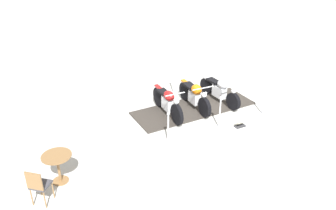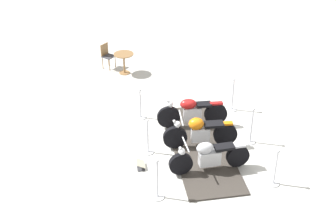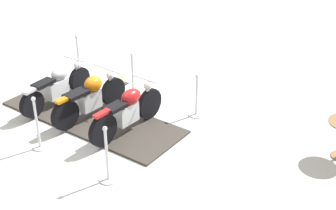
# 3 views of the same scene
# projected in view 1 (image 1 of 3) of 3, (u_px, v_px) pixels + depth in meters

# --- Properties ---
(ground_plane) EXTENTS (80.00, 80.00, 0.00)m
(ground_plane) POSITION_uv_depth(u_px,v_px,m) (194.00, 109.00, 12.25)
(ground_plane) COLOR silver
(display_platform) EXTENTS (4.60, 2.70, 0.05)m
(display_platform) POSITION_uv_depth(u_px,v_px,m) (194.00, 108.00, 12.24)
(display_platform) COLOR #38332D
(display_platform) RESTS_ON ground_plane
(motorcycle_maroon) EXTENTS (0.92, 2.05, 1.02)m
(motorcycle_maroon) POSITION_uv_depth(u_px,v_px,m) (168.00, 102.00, 11.52)
(motorcycle_maroon) COLOR black
(motorcycle_maroon) RESTS_ON display_platform
(motorcycle_copper) EXTENTS (0.98, 2.02, 0.99)m
(motorcycle_copper) POSITION_uv_depth(u_px,v_px,m) (195.00, 95.00, 11.99)
(motorcycle_copper) COLOR black
(motorcycle_copper) RESTS_ON display_platform
(motorcycle_chrome) EXTENTS (0.79, 2.14, 0.92)m
(motorcycle_chrome) POSITION_uv_depth(u_px,v_px,m) (220.00, 90.00, 12.47)
(motorcycle_chrome) COLOR black
(motorcycle_chrome) RESTS_ON display_platform
(stanchion_right_rear) EXTENTS (0.35, 0.35, 1.13)m
(stanchion_right_rear) POSITION_uv_depth(u_px,v_px,m) (264.00, 105.00, 11.72)
(stanchion_right_rear) COLOR silver
(stanchion_right_rear) RESTS_ON ground_plane
(stanchion_left_mid) EXTENTS (0.32, 0.32, 1.16)m
(stanchion_left_mid) POSITION_uv_depth(u_px,v_px,m) (173.00, 84.00, 13.23)
(stanchion_left_mid) COLOR silver
(stanchion_left_mid) RESTS_ON ground_plane
(stanchion_left_front) EXTENTS (0.34, 0.34, 1.14)m
(stanchion_left_front) POSITION_uv_depth(u_px,v_px,m) (129.00, 94.00, 12.46)
(stanchion_left_front) COLOR silver
(stanchion_left_front) RESTS_ON ground_plane
(stanchion_right_front) EXTENTS (0.35, 0.35, 1.02)m
(stanchion_right_front) POSITION_uv_depth(u_px,v_px,m) (168.00, 134.00, 10.16)
(stanchion_right_front) COLOR silver
(stanchion_right_front) RESTS_ON ground_plane
(stanchion_right_mid) EXTENTS (0.33, 0.33, 1.09)m
(stanchion_right_mid) POSITION_uv_depth(u_px,v_px,m) (219.00, 118.00, 10.93)
(stanchion_right_mid) COLOR silver
(stanchion_right_mid) RESTS_ON ground_plane
(stanchion_left_rear) EXTENTS (0.31, 0.31, 1.05)m
(stanchion_left_rear) POSITION_uv_depth(u_px,v_px,m) (213.00, 76.00, 14.04)
(stanchion_left_rear) COLOR silver
(stanchion_left_rear) RESTS_ON ground_plane
(info_placard) EXTENTS (0.41, 0.32, 0.20)m
(info_placard) POSITION_uv_depth(u_px,v_px,m) (240.00, 125.00, 11.11)
(info_placard) COLOR #333338
(info_placard) RESTS_ON ground_plane
(cafe_table) EXTENTS (0.74, 0.74, 0.79)m
(cafe_table) POSITION_uv_depth(u_px,v_px,m) (57.00, 162.00, 8.46)
(cafe_table) COLOR olive
(cafe_table) RESTS_ON ground_plane
(cafe_chair_near_table) EXTENTS (0.55, 0.55, 0.96)m
(cafe_chair_near_table) POSITION_uv_depth(u_px,v_px,m) (38.00, 184.00, 7.76)
(cafe_chair_near_table) COLOR olive
(cafe_chair_near_table) RESTS_ON ground_plane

